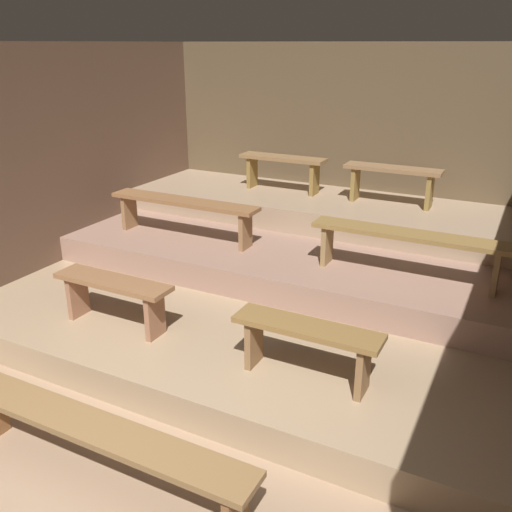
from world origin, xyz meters
name	(u,v)px	position (x,y,z in m)	size (l,w,h in m)	color
ground	(252,336)	(0.00, 2.72, -0.04)	(5.80, 6.23, 0.08)	#9D7E62
wall_back	(351,150)	(0.00, 5.46, 1.31)	(5.80, 0.06, 2.62)	brown
wall_left	(43,172)	(-2.53, 2.72, 1.31)	(0.06, 6.23, 2.62)	brown
platform_lower	(279,296)	(0.00, 3.32, 0.14)	(5.00, 4.22, 0.28)	tan
platform_middle	(309,248)	(0.00, 4.11, 0.41)	(5.00, 2.64, 0.28)	#9C7765
platform_upper	(330,210)	(0.00, 4.76, 0.69)	(5.00, 1.34, 0.28)	tan
bench_floor_center	(96,436)	(0.05, 0.56, 0.36)	(2.19, 0.28, 0.44)	olive
bench_lower_left	(113,291)	(-0.90, 1.85, 0.61)	(1.10, 0.28, 0.44)	#8F603D
bench_lower_right	(307,339)	(0.90, 1.85, 0.61)	(1.10, 0.28, 0.44)	olive
bench_middle_left	(184,207)	(-1.23, 3.44, 0.91)	(1.79, 0.28, 0.44)	#8C5E39
bench_middle_right	(408,241)	(1.23, 3.44, 0.91)	(1.79, 0.28, 0.44)	olive
bench_upper_left	(283,165)	(-0.70, 4.89, 1.16)	(1.11, 0.28, 0.44)	olive
bench_upper_right	(392,176)	(0.70, 4.89, 1.16)	(1.11, 0.28, 0.44)	olive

